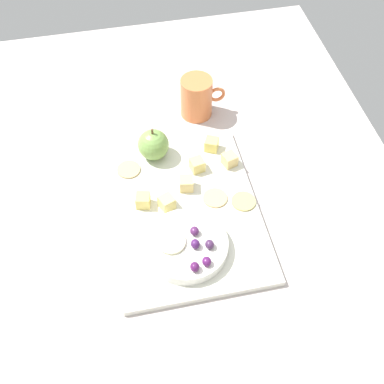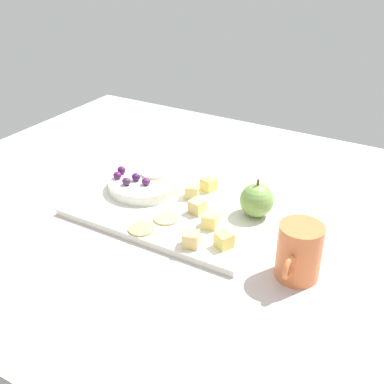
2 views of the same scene
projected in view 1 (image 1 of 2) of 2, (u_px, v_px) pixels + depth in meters
The scene contains 21 objects.
table at pixel (170, 209), 110.08cm from camera, with size 128.80×100.99×3.29cm, color #C0B4B0.
platter at pixel (184, 212), 106.76cm from camera, with size 39.87×29.62×1.42cm, color silver.
serving_dish at pixel (186, 246), 99.44cm from camera, with size 15.83×15.83×2.30cm, color white.
apple_whole at pixel (153, 145), 112.86cm from camera, with size 6.71×6.71×6.71cm, color #739E4A.
apple_stem at pixel (152, 131), 109.77cm from camera, with size 0.50×0.50×1.20cm, color brown.
cheese_cube_0 at pixel (229, 160), 112.83cm from camera, with size 2.76×2.76×2.76cm, color #E6C575.
cheese_cube_1 at pixel (186, 184), 108.68cm from camera, with size 2.76×2.76×2.76cm, color #E1C379.
cheese_cube_2 at pixel (167, 203), 105.58cm from camera, with size 2.76×2.76×2.76cm, color #E2CE7A.
cheese_cube_3 at pixel (143, 201), 105.81cm from camera, with size 2.76×2.76×2.76cm, color #E1C967.
cheese_cube_4 at pixel (197, 165), 111.91cm from camera, with size 2.76×2.76×2.76cm, color #EBD473.
cheese_cube_5 at pixel (212, 144), 115.66cm from camera, with size 2.76×2.76×2.76cm, color #E4D166.
cracker_0 at pixel (215, 198), 107.81cm from camera, with size 4.98×4.98×0.40cm, color tan.
cracker_1 at pixel (244, 201), 107.27cm from camera, with size 4.98×4.98×0.40cm, color tan.
cracker_2 at pixel (129, 170), 112.64cm from camera, with size 4.98×4.98×0.40cm, color tan.
grape_0 at pixel (207, 261), 95.07cm from camera, with size 1.89×1.70×1.58cm, color #511A56.
grape_1 at pixel (195, 231), 99.23cm from camera, with size 1.89×1.70×1.57cm, color #502353.
grape_2 at pixel (195, 244), 97.32cm from camera, with size 1.89×1.70×1.75cm, color #441B55.
grape_3 at pixel (210, 244), 97.31cm from camera, with size 1.89×1.70×1.65cm, color #43254A.
grape_4 at pixel (195, 267), 94.29cm from camera, with size 1.89×1.70×1.71cm, color #4B184D.
apple_slice_0 at pixel (171, 242), 98.25cm from camera, with size 5.42×5.42×0.60cm, color beige.
cup at pixel (197, 97), 122.16cm from camera, with size 7.38×10.58×9.79cm.
Camera 1 is at (-65.55, 9.11, 89.81)cm, focal length 49.49 mm.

